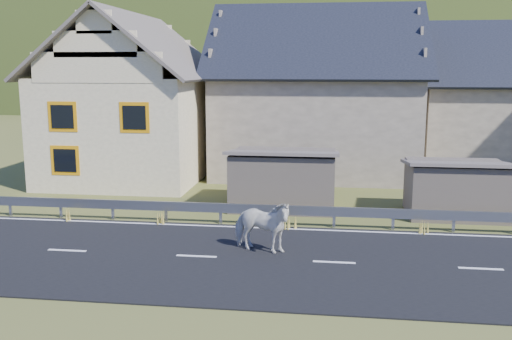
# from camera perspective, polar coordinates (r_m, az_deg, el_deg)

# --- Properties ---
(ground) EXTENTS (160.00, 160.00, 0.00)m
(ground) POSITION_cam_1_polar(r_m,az_deg,el_deg) (16.54, 7.81, -9.26)
(ground) COLOR #39431B
(ground) RESTS_ON ground
(road) EXTENTS (60.00, 7.00, 0.04)m
(road) POSITION_cam_1_polar(r_m,az_deg,el_deg) (16.54, 7.82, -9.20)
(road) COLOR black
(road) RESTS_ON ground
(lane_markings) EXTENTS (60.00, 6.60, 0.01)m
(lane_markings) POSITION_cam_1_polar(r_m,az_deg,el_deg) (16.53, 7.82, -9.12)
(lane_markings) COLOR silver
(lane_markings) RESTS_ON road
(guardrail) EXTENTS (28.10, 0.09, 0.75)m
(guardrail) POSITION_cam_1_polar(r_m,az_deg,el_deg) (19.90, 7.83, -4.20)
(guardrail) COLOR #93969B
(guardrail) RESTS_ON ground
(shed_left) EXTENTS (4.30, 3.30, 2.40)m
(shed_left) POSITION_cam_1_polar(r_m,az_deg,el_deg) (22.61, 2.77, -0.96)
(shed_left) COLOR #6B5E50
(shed_left) RESTS_ON ground
(shed_right) EXTENTS (3.80, 2.90, 2.20)m
(shed_right) POSITION_cam_1_polar(r_m,az_deg,el_deg) (22.55, 19.36, -1.83)
(shed_right) COLOR #6B5E50
(shed_right) RESTS_ON ground
(house_cream) EXTENTS (7.80, 9.80, 8.30)m
(house_cream) POSITION_cam_1_polar(r_m,az_deg,el_deg) (29.32, -12.16, 7.82)
(house_cream) COLOR #F7E5B4
(house_cream) RESTS_ON ground
(house_stone_a) EXTENTS (10.80, 9.80, 8.90)m
(house_stone_a) POSITION_cam_1_polar(r_m,az_deg,el_deg) (30.62, 6.07, 8.60)
(house_stone_a) COLOR tan
(house_stone_a) RESTS_ON ground
(house_stone_b) EXTENTS (9.80, 8.80, 8.10)m
(house_stone_b) POSITION_cam_1_polar(r_m,az_deg,el_deg) (33.88, 23.46, 7.31)
(house_stone_b) COLOR tan
(house_stone_b) RESTS_ON ground
(mountain) EXTENTS (440.00, 280.00, 260.00)m
(mountain) POSITION_cam_1_polar(r_m,az_deg,el_deg) (197.32, 9.01, 2.76)
(mountain) COLOR #263E11
(mountain) RESTS_ON ground
(conifer_patch) EXTENTS (76.00, 50.00, 28.00)m
(conifer_patch) POSITION_cam_1_polar(r_m,az_deg,el_deg) (137.04, -16.28, 10.11)
(conifer_patch) COLOR black
(conifer_patch) RESTS_ON ground
(horse) EXTENTS (1.36, 2.08, 1.62)m
(horse) POSITION_cam_1_polar(r_m,az_deg,el_deg) (17.04, 0.54, -5.59)
(horse) COLOR silver
(horse) RESTS_ON road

